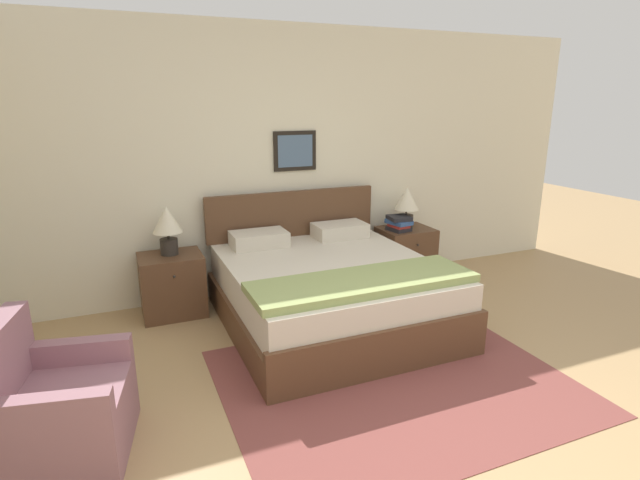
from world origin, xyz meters
name	(u,v)px	position (x,y,z in m)	size (l,w,h in m)	color
ground_plane	(435,468)	(0.00, 0.00, 0.00)	(16.00, 16.00, 0.00)	tan
wall_back	(268,163)	(0.00, 2.91, 1.30)	(7.29, 0.09, 2.60)	beige
area_rug_main	(395,381)	(0.24, 0.82, 0.00)	(2.34, 1.89, 0.01)	brown
bed	(329,290)	(0.21, 1.87, 0.31)	(1.75, 1.94, 1.02)	brown
armchair	(55,410)	(-1.85, 0.90, 0.28)	(0.78, 0.81, 0.79)	#8E606B
nightstand_near_window	(172,285)	(-1.02, 2.61, 0.28)	(0.55, 0.47, 0.56)	brown
nightstand_by_door	(405,253)	(1.44, 2.61, 0.28)	(0.55, 0.47, 0.56)	brown
table_lamp_near_window	(167,224)	(-1.02, 2.64, 0.84)	(0.26, 0.26, 0.44)	#2D2823
table_lamp_by_door	(407,203)	(1.45, 2.64, 0.84)	(0.26, 0.26, 0.44)	#2D2823
book_thick_bottom	(399,229)	(1.32, 2.56, 0.58)	(0.23, 0.25, 0.04)	#232328
book_hardcover_middle	(399,225)	(1.32, 2.56, 0.62)	(0.18, 0.22, 0.03)	#B7332D
book_novel_upper	(399,222)	(1.32, 2.56, 0.66)	(0.23, 0.29, 0.04)	#335693
book_slim_near_top	(399,218)	(1.32, 2.56, 0.70)	(0.23, 0.24, 0.04)	#232328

